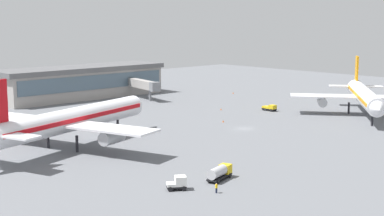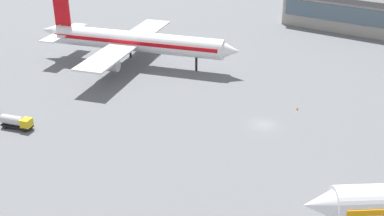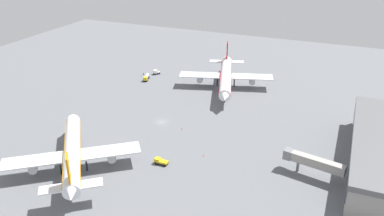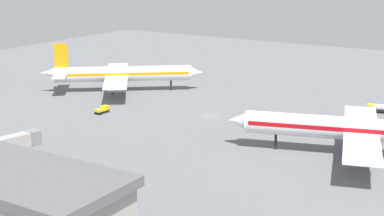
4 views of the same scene
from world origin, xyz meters
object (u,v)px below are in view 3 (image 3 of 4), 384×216
(airplane_taxiing, at_px, (72,152))
(fuel_truck, at_px, (146,77))
(ground_crew_worker, at_px, (144,73))
(safety_cone_near_gate, at_px, (204,155))
(safety_cone_mid_apron, at_px, (182,129))
(airplane_at_gate, at_px, (226,76))
(pushback_tractor, at_px, (161,161))
(baggage_tug, at_px, (156,72))

(airplane_taxiing, xyz_separation_m, fuel_truck, (78.38, 17.12, -4.43))
(airplane_taxiing, bearing_deg, ground_crew_worker, -22.97)
(safety_cone_near_gate, bearing_deg, safety_cone_mid_apron, 45.12)
(airplane_at_gate, relative_size, safety_cone_mid_apron, 89.91)
(airplane_taxiing, bearing_deg, pushback_tractor, -100.43)
(pushback_tractor, distance_m, safety_cone_mid_apron, 24.62)
(baggage_tug, relative_size, ground_crew_worker, 2.25)
(airplane_at_gate, distance_m, ground_crew_worker, 45.50)
(airplane_taxiing, distance_m, fuel_truck, 80.35)
(fuel_truck, height_order, safety_cone_mid_apron, fuel_truck)
(airplane_at_gate, xyz_separation_m, airplane_taxiing, (-83.15, 23.12, -0.29))
(pushback_tractor, height_order, safety_cone_near_gate, pushback_tractor)
(baggage_tug, bearing_deg, airplane_taxiing, 45.13)
(baggage_tug, bearing_deg, ground_crew_worker, -25.54)
(pushback_tractor, height_order, safety_cone_mid_apron, pushback_tractor)
(safety_cone_near_gate, bearing_deg, airplane_taxiing, 122.13)
(safety_cone_near_gate, xyz_separation_m, safety_cone_mid_apron, (14.54, 14.60, 0.00))
(safety_cone_near_gate, bearing_deg, pushback_tractor, 131.24)
(airplane_taxiing, distance_m, safety_cone_near_gate, 42.44)
(baggage_tug, bearing_deg, safety_cone_mid_apron, 70.98)
(baggage_tug, bearing_deg, airplane_at_gate, 118.14)
(fuel_truck, bearing_deg, airplane_taxiing, -3.94)
(fuel_truck, distance_m, ground_crew_worker, 7.73)
(safety_cone_near_gate, bearing_deg, baggage_tug, 38.59)
(ground_crew_worker, height_order, safety_cone_near_gate, ground_crew_worker)
(airplane_taxiing, relative_size, pushback_tractor, 10.03)
(baggage_tug, distance_m, ground_crew_worker, 6.54)
(fuel_truck, bearing_deg, baggage_tug, 159.26)
(fuel_truck, xyz_separation_m, safety_cone_mid_apron, (-41.46, -38.15, -1.09))
(pushback_tractor, distance_m, safety_cone_near_gate, 14.93)
(baggage_tug, height_order, safety_cone_near_gate, baggage_tug)
(ground_crew_worker, distance_m, safety_cone_mid_apron, 64.05)
(airplane_taxiing, xyz_separation_m, safety_cone_near_gate, (22.38, -35.63, -5.52))
(airplane_taxiing, xyz_separation_m, pushback_tractor, (12.55, -24.42, -4.85))
(ground_crew_worker, distance_m, safety_cone_near_gate, 84.64)
(airplane_taxiing, bearing_deg, airplane_at_gate, -53.17)
(airplane_taxiing, relative_size, safety_cone_mid_apron, 73.86)
(fuel_truck, bearing_deg, safety_cone_mid_apron, 26.36)
(pushback_tractor, relative_size, fuel_truck, 0.67)
(ground_crew_worker, bearing_deg, airplane_taxiing, -105.03)
(fuel_truck, height_order, ground_crew_worker, fuel_truck)
(safety_cone_mid_apron, bearing_deg, airplane_taxiing, 150.34)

